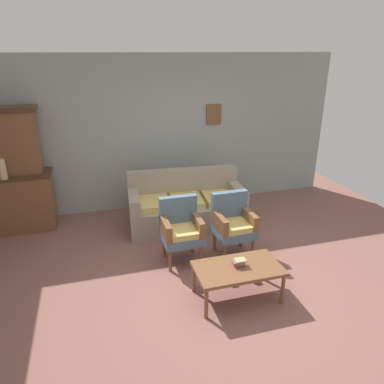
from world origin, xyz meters
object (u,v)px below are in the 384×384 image
object	(u,v)px
side_cabinet	(18,202)
floral_couch	(186,207)
vase_on_cabinet	(2,169)
armchair_near_couch_end	(233,222)
armchair_row_middle	(181,228)
book_stack_on_table	(239,262)
coffee_table	(238,270)

from	to	relation	value
side_cabinet	floral_couch	distance (m)	2.71
side_cabinet	vase_on_cabinet	xyz separation A→B (m)	(-0.09, -0.18, 0.62)
floral_couch	armchair_near_couch_end	bearing A→B (deg)	-69.28
side_cabinet	vase_on_cabinet	world-z (taller)	vase_on_cabinet
vase_on_cabinet	armchair_row_middle	distance (m)	2.85
side_cabinet	vase_on_cabinet	size ratio (longest dim) A/B	3.69
vase_on_cabinet	armchair_near_couch_end	bearing A→B (deg)	-25.68
vase_on_cabinet	armchair_row_middle	world-z (taller)	vase_on_cabinet
side_cabinet	book_stack_on_table	size ratio (longest dim) A/B	7.58
side_cabinet	armchair_row_middle	distance (m)	2.82
armchair_near_couch_end	coffee_table	size ratio (longest dim) A/B	0.90
armchair_row_middle	vase_on_cabinet	bearing A→B (deg)	148.35
book_stack_on_table	armchair_row_middle	bearing A→B (deg)	115.52
armchair_near_couch_end	side_cabinet	bearing A→B (deg)	151.06
coffee_table	book_stack_on_table	distance (m)	0.10
side_cabinet	vase_on_cabinet	bearing A→B (deg)	-115.72
armchair_near_couch_end	armchair_row_middle	bearing A→B (deg)	177.37
side_cabinet	book_stack_on_table	xyz separation A→B (m)	(2.74, -2.59, -0.00)
floral_couch	armchair_row_middle	world-z (taller)	same
side_cabinet	armchair_row_middle	world-z (taller)	side_cabinet
vase_on_cabinet	armchair_near_couch_end	size ratio (longest dim) A/B	0.35
side_cabinet	book_stack_on_table	distance (m)	3.77
armchair_near_couch_end	floral_couch	bearing A→B (deg)	110.72
floral_couch	armchair_row_middle	distance (m)	1.08
floral_couch	armchair_row_middle	xyz separation A→B (m)	(-0.34, -1.01, 0.17)
armchair_near_couch_end	coffee_table	distance (m)	1.00
side_cabinet	coffee_table	size ratio (longest dim) A/B	1.16
vase_on_cabinet	coffee_table	size ratio (longest dim) A/B	0.31
armchair_near_couch_end	vase_on_cabinet	bearing A→B (deg)	154.32
armchair_row_middle	coffee_table	xyz separation A→B (m)	(0.43, -0.97, -0.12)
side_cabinet	book_stack_on_table	world-z (taller)	side_cabinet
floral_couch	book_stack_on_table	distance (m)	1.97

